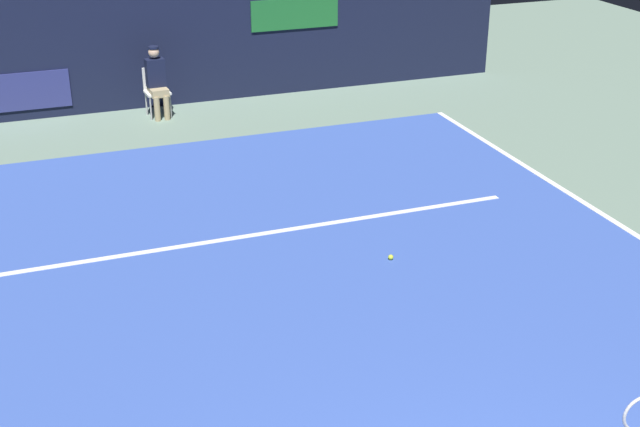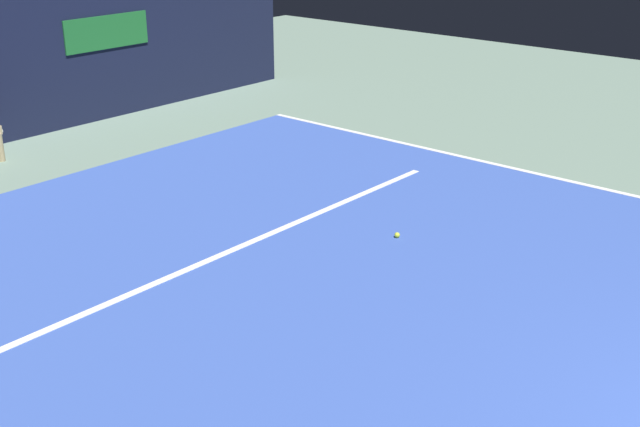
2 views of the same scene
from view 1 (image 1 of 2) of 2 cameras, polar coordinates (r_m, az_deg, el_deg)
The scene contains 6 objects.
ground_plane at distance 9.78m, azimuth -2.33°, elevation -6.79°, with size 29.95×29.95×0.00m, color slate.
court_surface at distance 9.78m, azimuth -2.33°, elevation -6.76°, with size 10.21×12.05×0.01m, color #3856B2.
line_service at distance 11.56m, azimuth -5.58°, elevation -1.61°, with size 7.97×0.10×0.01m, color white.
back_wall at distance 17.05m, azimuth -11.45°, elevation 11.18°, with size 14.74×0.33×2.60m.
line_judge_on_chair at distance 16.46m, azimuth -10.70°, elevation 8.57°, with size 0.47×0.55×1.32m.
tennis_ball at distance 10.98m, azimuth 4.67°, elevation -2.88°, with size 0.07×0.07×0.07m, color #CCE033.
Camera 1 is at (-2.52, -2.95, 5.07)m, focal length 48.64 mm.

